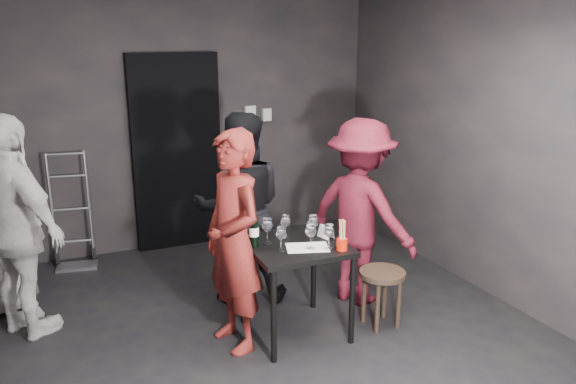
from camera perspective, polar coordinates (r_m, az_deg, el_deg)
name	(u,v)px	position (r m, az deg, el deg)	size (l,w,h in m)	color
floor	(262,351)	(4.35, -2.64, -15.81)	(4.50, 5.00, 0.02)	black
wall_back	(174,124)	(6.18, -11.49, 6.77)	(4.50, 0.04, 2.70)	black
wall_front	(576,364)	(1.90, 27.24, -15.31)	(4.50, 0.04, 2.70)	black
wall_right	(509,149)	(5.08, 21.52, 4.11)	(0.04, 5.00, 2.70)	black
doorway	(177,153)	(6.17, -11.21, 3.94)	(0.95, 0.10, 2.10)	black
wallbox_upper	(250,111)	(6.36, -3.89, 8.20)	(0.12, 0.06, 0.12)	#B7B7B2
wallbox_lower	(266,115)	(6.44, -2.20, 7.86)	(0.10, 0.06, 0.14)	#B7B7B2
hand_truck	(75,245)	(6.12, -20.84, -5.05)	(0.39, 0.33, 1.17)	#B2B2B7
tasting_table	(296,255)	(4.31, 0.78, -6.44)	(0.72, 0.72, 0.75)	black
stool	(382,282)	(4.58, 9.54, -8.97)	(0.37, 0.37, 0.47)	black
server_red	(233,231)	(4.07, -5.57, -3.96)	(0.66, 0.43, 1.82)	maroon
woman_black	(240,199)	(4.81, -4.91, -0.67)	(0.90, 0.49, 1.85)	black
man_maroon	(361,206)	(4.82, 7.42, -1.40)	(1.12, 0.52, 1.74)	maroon
bystander_cream	(15,212)	(4.65, -26.03, -1.81)	(1.18, 0.56, 2.01)	silver
tasting_mat	(307,247)	(4.18, 1.98, -5.65)	(0.31, 0.21, 0.00)	white
wine_glass_a	(281,238)	(4.09, -0.70, -4.65)	(0.08, 0.08, 0.20)	white
wine_glass_b	(267,230)	(4.23, -2.11, -3.85)	(0.08, 0.08, 0.22)	white
wine_glass_c	(286,225)	(4.35, -0.24, -3.39)	(0.08, 0.08, 0.20)	white
wine_glass_d	(311,235)	(4.13, 2.30, -4.39)	(0.08, 0.08, 0.21)	white
wine_glass_e	(329,235)	(4.13, 4.17, -4.41)	(0.08, 0.08, 0.21)	white
wine_glass_f	(313,226)	(4.32, 2.54, -3.49)	(0.08, 0.08, 0.21)	white
wine_bottle	(254,232)	(4.18, -3.48, -4.04)	(0.07, 0.07, 0.30)	black
breadstick_cup	(342,235)	(4.12, 5.52, -4.42)	(0.08, 0.08, 0.25)	red
reserved_card	(324,232)	(4.37, 3.71, -4.07)	(0.08, 0.13, 0.10)	white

